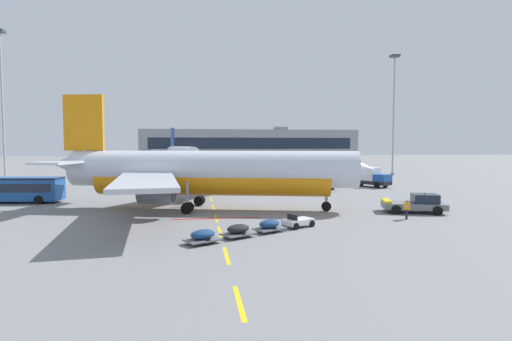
# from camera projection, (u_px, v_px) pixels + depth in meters

# --- Properties ---
(ground) EXTENTS (400.00, 400.00, 0.00)m
(ground) POSITION_uv_depth(u_px,v_px,m) (362.00, 192.00, 58.17)
(ground) COLOR slate
(apron_paint_markings) EXTENTS (8.00, 97.19, 0.01)m
(apron_paint_markings) POSITION_uv_depth(u_px,v_px,m) (210.00, 196.00, 53.27)
(apron_paint_markings) COLOR yellow
(apron_paint_markings) RESTS_ON ground
(airliner_foreground) EXTENTS (34.48, 33.63, 12.20)m
(airliner_foreground) POSITION_uv_depth(u_px,v_px,m) (207.00, 172.00, 42.14)
(airliner_foreground) COLOR silver
(airliner_foreground) RESTS_ON ground
(pushback_tug) EXTENTS (6.56, 4.48, 2.08)m
(pushback_tug) POSITION_uv_depth(u_px,v_px,m) (416.00, 204.00, 40.35)
(pushback_tug) COLOR slate
(pushback_tug) RESTS_ON ground
(airliner_mid_left) EXTENTS (34.36, 35.21, 12.45)m
(airliner_mid_left) POSITION_uv_depth(u_px,v_px,m) (181.00, 154.00, 120.92)
(airliner_mid_left) COLOR silver
(airliner_mid_left) RESTS_ON ground
(apron_shuttle_bus) EXTENTS (12.26, 4.16, 3.00)m
(apron_shuttle_bus) POSITION_uv_depth(u_px,v_px,m) (9.00, 188.00, 47.13)
(apron_shuttle_bus) COLOR #194C99
(apron_shuttle_bus) RESTS_ON ground
(catering_truck) EXTENTS (5.70, 7.22, 3.14)m
(catering_truck) POSITION_uv_depth(u_px,v_px,m) (368.00, 176.00, 65.59)
(catering_truck) COLOR black
(catering_truck) RESTS_ON ground
(fuel_service_truck) EXTENTS (7.39, 4.28, 3.14)m
(fuel_service_truck) POSITION_uv_depth(u_px,v_px,m) (316.00, 179.00, 60.32)
(fuel_service_truck) COLOR black
(fuel_service_truck) RESTS_ON ground
(baggage_train) EXTENTS (10.81, 7.00, 1.14)m
(baggage_train) POSITION_uv_depth(u_px,v_px,m) (255.00, 228.00, 30.42)
(baggage_train) COLOR silver
(baggage_train) RESTS_ON ground
(ground_crew_worker) EXTENTS (0.40, 0.69, 1.78)m
(ground_crew_worker) POSITION_uv_depth(u_px,v_px,m) (407.00, 208.00, 36.68)
(ground_crew_worker) COLOR #191E38
(ground_crew_worker) RESTS_ON ground
(apron_light_mast_near) EXTENTS (1.80, 1.80, 28.15)m
(apron_light_mast_near) POSITION_uv_depth(u_px,v_px,m) (2.00, 89.00, 74.96)
(apron_light_mast_near) COLOR slate
(apron_light_mast_near) RESTS_ON ground
(apron_light_mast_far) EXTENTS (1.80, 1.80, 26.57)m
(apron_light_mast_far) POSITION_uv_depth(u_px,v_px,m) (394.00, 102.00, 88.64)
(apron_light_mast_far) COLOR slate
(apron_light_mast_far) RESTS_ON ground
(terminal_satellite) EXTENTS (98.12, 19.23, 15.23)m
(terminal_satellite) POSITION_uv_depth(u_px,v_px,m) (250.00, 145.00, 186.39)
(terminal_satellite) COLOR gray
(terminal_satellite) RESTS_ON ground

